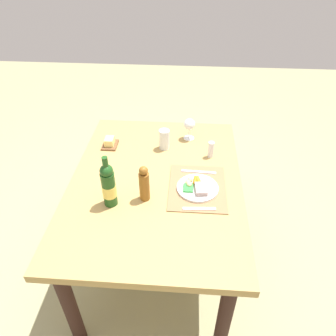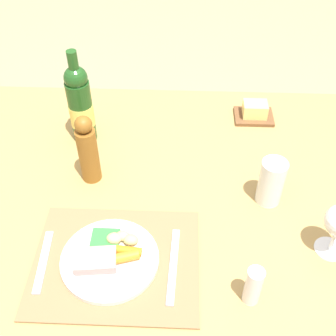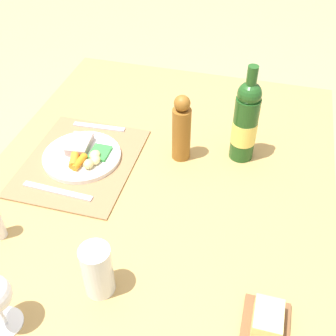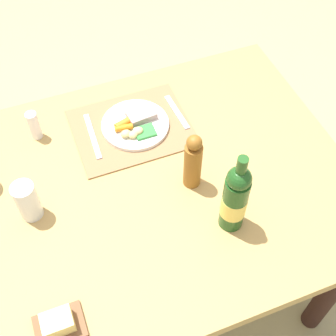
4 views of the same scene
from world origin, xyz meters
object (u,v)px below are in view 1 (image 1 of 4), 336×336
at_px(dining_table, 156,193).
at_px(water_tumbler, 164,140).
at_px(dinner_plate, 197,187).
at_px(knife, 199,172).
at_px(salt_shaker, 211,150).
at_px(butter_dish, 110,143).
at_px(pepper_mill, 144,184).
at_px(wine_glass, 189,125).
at_px(fork, 199,209).
at_px(wine_bottle, 109,185).

distance_m(dining_table, water_tumbler, 0.38).
bearing_deg(dinner_plate, knife, -4.01).
xyz_separation_m(dining_table, salt_shaker, (0.26, -0.33, 0.16)).
distance_m(butter_dish, pepper_mill, 0.59).
height_order(wine_glass, water_tumbler, wine_glass).
height_order(dining_table, dinner_plate, dinner_plate).
bearing_deg(fork, butter_dish, 43.21).
bearing_deg(water_tumbler, knife, -137.77).
bearing_deg(pepper_mill, knife, -50.30).
xyz_separation_m(dinner_plate, wine_bottle, (-0.14, 0.47, 0.11)).
height_order(butter_dish, pepper_mill, pepper_mill).
distance_m(wine_glass, pepper_mill, 0.68).
bearing_deg(butter_dish, wine_bottle, -167.04).
bearing_deg(fork, wine_bottle, 84.51).
height_order(fork, butter_dish, butter_dish).
xyz_separation_m(knife, water_tumbler, (0.25, 0.23, 0.05)).
bearing_deg(dining_table, pepper_mill, 165.22).
relative_size(dining_table, dinner_plate, 5.80).
bearing_deg(pepper_mill, dining_table, -14.78).
distance_m(dining_table, pepper_mill, 0.27).
distance_m(fork, salt_shaker, 0.50).
relative_size(dinner_plate, salt_shaker, 2.17).
height_order(dinner_plate, wine_bottle, wine_bottle).
bearing_deg(wine_bottle, salt_shaker, -49.27).
bearing_deg(pepper_mill, wine_bottle, 106.07).
xyz_separation_m(dinner_plate, fork, (-0.16, -0.01, -0.01)).
height_order(fork, pepper_mill, pepper_mill).
height_order(knife, salt_shaker, salt_shaker).
relative_size(wine_bottle, water_tumbler, 2.24).
distance_m(dining_table, salt_shaker, 0.45).
bearing_deg(knife, water_tumbler, 44.71).
bearing_deg(salt_shaker, wine_glass, 34.22).
xyz_separation_m(dining_table, knife, (0.08, -0.26, 0.11)).
height_order(dining_table, fork, fork).
xyz_separation_m(wine_bottle, butter_dish, (0.55, 0.13, -0.10)).
bearing_deg(dinner_plate, dining_table, 74.01).
bearing_deg(wine_glass, knife, -170.11).
relative_size(fork, salt_shaker, 1.61).
bearing_deg(wine_glass, water_tumbler, 129.33).
xyz_separation_m(fork, wine_glass, (0.70, 0.07, 0.10)).
relative_size(dining_table, wine_bottle, 4.47).
relative_size(salt_shaker, pepper_mill, 0.50).
bearing_deg(water_tumbler, dinner_plate, -151.68).
relative_size(wine_bottle, butter_dish, 2.38).
height_order(knife, pepper_mill, pepper_mill).
xyz_separation_m(dinner_plate, water_tumbler, (0.41, 0.22, 0.04)).
bearing_deg(dinner_plate, pepper_mill, 107.96).
height_order(dinner_plate, wine_glass, wine_glass).
height_order(fork, wine_glass, wine_glass).
distance_m(knife, salt_shaker, 0.20).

